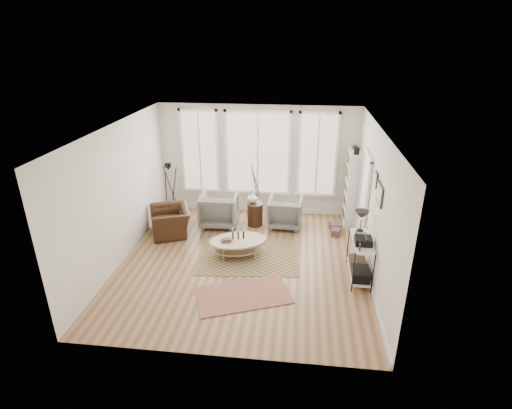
# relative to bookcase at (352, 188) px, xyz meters

# --- Properties ---
(room) EXTENTS (5.50, 5.54, 2.90)m
(room) POSITION_rel_bookcase_xyz_m (-2.42, -2.20, 0.47)
(room) COLOR #A17754
(room) RESTS_ON ground
(bay_window) EXTENTS (4.14, 0.12, 2.24)m
(bay_window) POSITION_rel_bookcase_xyz_m (-2.44, 0.49, 0.65)
(bay_window) COLOR tan
(bay_window) RESTS_ON ground
(door) EXTENTS (0.09, 1.06, 2.22)m
(door) POSITION_rel_bookcase_xyz_m (0.13, -1.08, 0.17)
(door) COLOR silver
(door) RESTS_ON ground
(bookcase) EXTENTS (0.31, 0.85, 2.06)m
(bookcase) POSITION_rel_bookcase_xyz_m (0.00, 0.00, 0.00)
(bookcase) COLOR white
(bookcase) RESTS_ON ground
(low_shelf) EXTENTS (0.38, 1.08, 1.30)m
(low_shelf) POSITION_rel_bookcase_xyz_m (-0.06, -2.52, -0.44)
(low_shelf) COLOR white
(low_shelf) RESTS_ON ground
(wall_art) EXTENTS (0.04, 0.88, 0.44)m
(wall_art) POSITION_rel_bookcase_xyz_m (0.14, -2.49, 0.92)
(wall_art) COLOR black
(wall_art) RESTS_ON ground
(rug_main) EXTENTS (2.31, 1.82, 0.01)m
(rug_main) POSITION_rel_bookcase_xyz_m (-2.38, -1.98, -0.95)
(rug_main) COLOR brown
(rug_main) RESTS_ON ground
(rug_runner) EXTENTS (1.96, 1.53, 0.01)m
(rug_runner) POSITION_rel_bookcase_xyz_m (-2.27, -3.41, -0.94)
(rug_runner) COLOR maroon
(rug_runner) RESTS_ON ground
(coffee_table) EXTENTS (1.41, 1.11, 0.57)m
(coffee_table) POSITION_rel_bookcase_xyz_m (-2.60, -1.98, -0.65)
(coffee_table) COLOR tan
(coffee_table) RESTS_ON ground
(armchair_left) EXTENTS (0.94, 0.97, 0.85)m
(armchair_left) POSITION_rel_bookcase_xyz_m (-3.31, -0.49, -0.53)
(armchair_left) COLOR slate
(armchair_left) RESTS_ON ground
(armchair_right) EXTENTS (0.85, 0.88, 0.76)m
(armchair_right) POSITION_rel_bookcase_xyz_m (-1.64, -0.38, -0.57)
(armchair_right) COLOR slate
(armchair_right) RESTS_ON ground
(side_table) EXTENTS (0.39, 0.39, 1.65)m
(side_table) POSITION_rel_bookcase_xyz_m (-2.40, -0.39, -0.16)
(side_table) COLOR #351F12
(side_table) RESTS_ON ground
(vase) EXTENTS (0.28, 0.28, 0.27)m
(vase) POSITION_rel_bookcase_xyz_m (-2.48, -0.32, -0.23)
(vase) COLOR silver
(vase) RESTS_ON side_table
(accent_chair) EXTENTS (1.28, 1.21, 0.66)m
(accent_chair) POSITION_rel_bookcase_xyz_m (-4.39, -1.11, -0.63)
(accent_chair) COLOR #351F12
(accent_chair) RESTS_ON ground
(tripod_camera) EXTENTS (0.52, 0.52, 1.48)m
(tripod_camera) POSITION_rel_bookcase_xyz_m (-4.68, -0.11, -0.27)
(tripod_camera) COLOR black
(tripod_camera) RESTS_ON ground
(book_stack_near) EXTENTS (0.30, 0.34, 0.19)m
(book_stack_near) POSITION_rel_bookcase_xyz_m (-0.39, -0.46, -0.86)
(book_stack_near) COLOR brown
(book_stack_near) RESTS_ON ground
(book_stack_far) EXTENTS (0.25, 0.29, 0.17)m
(book_stack_far) POSITION_rel_bookcase_xyz_m (-0.39, -0.74, -0.87)
(book_stack_far) COLOR brown
(book_stack_far) RESTS_ON ground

